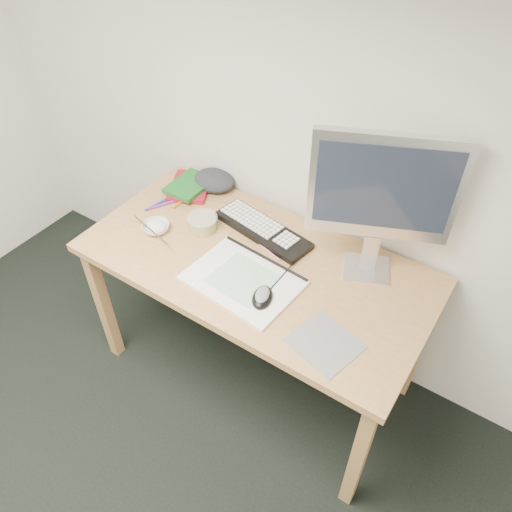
# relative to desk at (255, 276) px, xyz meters

# --- Properties ---
(desk) EXTENTS (1.40, 0.70, 0.75)m
(desk) POSITION_rel_desk_xyz_m (0.00, 0.00, 0.00)
(desk) COLOR tan
(desk) RESTS_ON ground
(mousepad) EXTENTS (0.26, 0.24, 0.00)m
(mousepad) POSITION_rel_desk_xyz_m (0.42, -0.20, 0.08)
(mousepad) COLOR slate
(mousepad) RESTS_ON desk
(sketchpad) EXTENTS (0.44, 0.33, 0.01)m
(sketchpad) POSITION_rel_desk_xyz_m (0.02, -0.12, 0.09)
(sketchpad) COLOR white
(sketchpad) RESTS_ON desk
(keyboard) EXTENTS (0.46, 0.21, 0.03)m
(keyboard) POSITION_rel_desk_xyz_m (-0.07, 0.16, 0.10)
(keyboard) COLOR black
(keyboard) RESTS_ON desk
(monitor) EXTENTS (0.48, 0.23, 0.59)m
(monitor) POSITION_rel_desk_xyz_m (0.38, 0.20, 0.45)
(monitor) COLOR silver
(monitor) RESTS_ON desk
(mouse) EXTENTS (0.11, 0.13, 0.04)m
(mouse) POSITION_rel_desk_xyz_m (0.14, -0.16, 0.11)
(mouse) COLOR black
(mouse) RESTS_ON sketchpad
(rice_bowl) EXTENTS (0.12, 0.12, 0.04)m
(rice_bowl) POSITION_rel_desk_xyz_m (-0.45, -0.08, 0.10)
(rice_bowl) COLOR white
(rice_bowl) RESTS_ON desk
(chopsticks) EXTENTS (0.25, 0.08, 0.02)m
(chopsticks) POSITION_rel_desk_xyz_m (-0.44, -0.12, 0.12)
(chopsticks) COLOR silver
(chopsticks) RESTS_ON rice_bowl
(fruit_tub) EXTENTS (0.16, 0.16, 0.06)m
(fruit_tub) POSITION_rel_desk_xyz_m (-0.29, 0.04, 0.11)
(fruit_tub) COLOR #EBBE53
(fruit_tub) RESTS_ON desk
(book_red) EXTENTS (0.26, 0.29, 0.02)m
(book_red) POSITION_rel_desk_xyz_m (-0.52, 0.24, 0.09)
(book_red) COLOR maroon
(book_red) RESTS_ON desk
(book_green) EXTENTS (0.16, 0.21, 0.02)m
(book_green) POSITION_rel_desk_xyz_m (-0.51, 0.22, 0.12)
(book_green) COLOR #18611F
(book_green) RESTS_ON book_red
(cloth_lump) EXTENTS (0.19, 0.17, 0.07)m
(cloth_lump) POSITION_rel_desk_xyz_m (-0.44, 0.31, 0.12)
(cloth_lump) COLOR #2A2C33
(cloth_lump) RESTS_ON desk
(pencil_pink) EXTENTS (0.19, 0.06, 0.01)m
(pencil_pink) POSITION_rel_desk_xyz_m (-0.02, 0.08, 0.09)
(pencil_pink) COLOR pink
(pencil_pink) RESTS_ON desk
(pencil_tan) EXTENTS (0.16, 0.11, 0.01)m
(pencil_tan) POSITION_rel_desk_xyz_m (-0.01, 0.00, 0.09)
(pencil_tan) COLOR tan
(pencil_tan) RESTS_ON desk
(pencil_black) EXTENTS (0.19, 0.02, 0.01)m
(pencil_black) POSITION_rel_desk_xyz_m (0.05, 0.01, 0.09)
(pencil_black) COLOR black
(pencil_black) RESTS_ON desk
(marker_blue) EXTENTS (0.03, 0.12, 0.01)m
(marker_blue) POSITION_rel_desk_xyz_m (-0.57, 0.05, 0.09)
(marker_blue) COLOR #1F47AB
(marker_blue) RESTS_ON desk
(marker_orange) EXTENTS (0.02, 0.14, 0.01)m
(marker_orange) POSITION_rel_desk_xyz_m (-0.49, 0.14, 0.09)
(marker_orange) COLOR orange
(marker_orange) RESTS_ON desk
(marker_purple) EXTENTS (0.08, 0.12, 0.01)m
(marker_purple) POSITION_rel_desk_xyz_m (-0.55, 0.07, 0.09)
(marker_purple) COLOR #772893
(marker_purple) RESTS_ON desk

